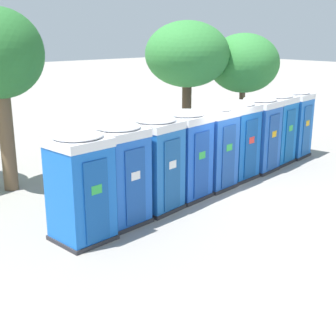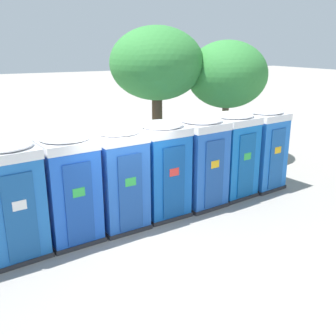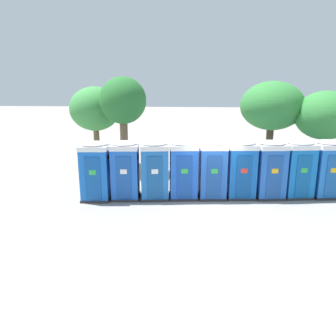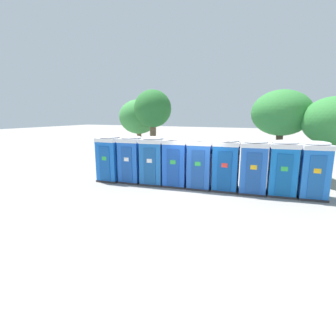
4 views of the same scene
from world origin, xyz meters
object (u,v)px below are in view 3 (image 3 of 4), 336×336
portapotty_3 (183,169)px  street_tree_2 (123,102)px  portapotty_6 (270,169)px  street_tree_3 (95,109)px  street_tree_0 (325,116)px  portapotty_5 (241,169)px  portapotty_1 (125,170)px  portapotty_7 (298,169)px  street_tree_1 (272,106)px  portapotty_0 (96,170)px  portapotty_8 (326,168)px  portapotty_2 (154,170)px  portapotty_4 (212,169)px

portapotty_3 → street_tree_2: size_ratio=0.48×
portapotty_6 → street_tree_3: street_tree_3 is taller
street_tree_0 → portapotty_5: bearing=-142.1°
portapotty_1 → street_tree_0: bearing=23.4°
portapotty_5 → portapotty_7: same height
street_tree_1 → street_tree_3: (-10.14, 0.75, -0.27)m
portapotty_0 → portapotty_8: same height
portapotty_6 → street_tree_1: 5.13m
portapotty_0 → portapotty_2: same height
portapotty_3 → portapotty_4: 1.26m
portapotty_5 → street_tree_3: (-8.00, 5.26, 2.15)m
portapotty_3 → portapotty_7: bearing=6.2°
portapotty_2 → portapotty_4: (2.51, 0.26, 0.00)m
portapotty_7 → street_tree_2: 9.53m
portapotty_2 → street_tree_1: size_ratio=0.50×
street_tree_3 → portapotty_0: bearing=-73.9°
street_tree_2 → street_tree_3: size_ratio=1.11×
portapotty_0 → street_tree_1: street_tree_1 is taller
portapotty_2 → portapotty_6: same height
street_tree_0 → portapotty_2: bearing=-154.3°
portapotty_1 → street_tree_2: (-0.95, 4.29, 2.66)m
street_tree_3 → portapotty_2: bearing=-53.3°
portapotty_6 → street_tree_0: (3.41, 3.56, 2.02)m
portapotty_3 → portapotty_6: same height
portapotty_0 → street_tree_1: size_ratio=0.50×
portapotty_1 → street_tree_2: size_ratio=0.48×
portapotty_5 → street_tree_0: bearing=37.9°
portapotty_7 → portapotty_2: bearing=-173.6°
portapotty_6 → street_tree_3: bearing=150.7°
portapotty_5 → portapotty_0: bearing=-172.8°
portapotty_8 → street_tree_0: (0.90, 3.24, 2.02)m
portapotty_6 → street_tree_0: bearing=46.3°
portapotty_2 → portapotty_7: bearing=6.4°
portapotty_0 → portapotty_6: bearing=6.5°
portapotty_7 → street_tree_0: size_ratio=0.56×
portapotty_3 → portapotty_5: size_ratio=1.00×
portapotty_4 → street_tree_3: 8.92m
portapotty_4 → portapotty_5: (1.25, 0.16, -0.00)m
portapotty_0 → street_tree_0: 11.95m
portapotty_6 → street_tree_3: size_ratio=0.53×
street_tree_1 → street_tree_0: bearing=-19.1°
portapotty_3 → portapotty_8: (6.27, 0.67, 0.00)m
street_tree_2 → portapotty_8: bearing=-19.0°
street_tree_1 → portapotty_1: bearing=-144.7°
portapotty_7 → street_tree_3: bearing=154.6°
portapotty_1 → portapotty_5: same height
portapotty_6 → street_tree_2: size_ratio=0.48×
portapotty_2 → street_tree_0: 9.57m
street_tree_0 → street_tree_3: 12.77m
portapotty_0 → street_tree_0: street_tree_0 is taller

